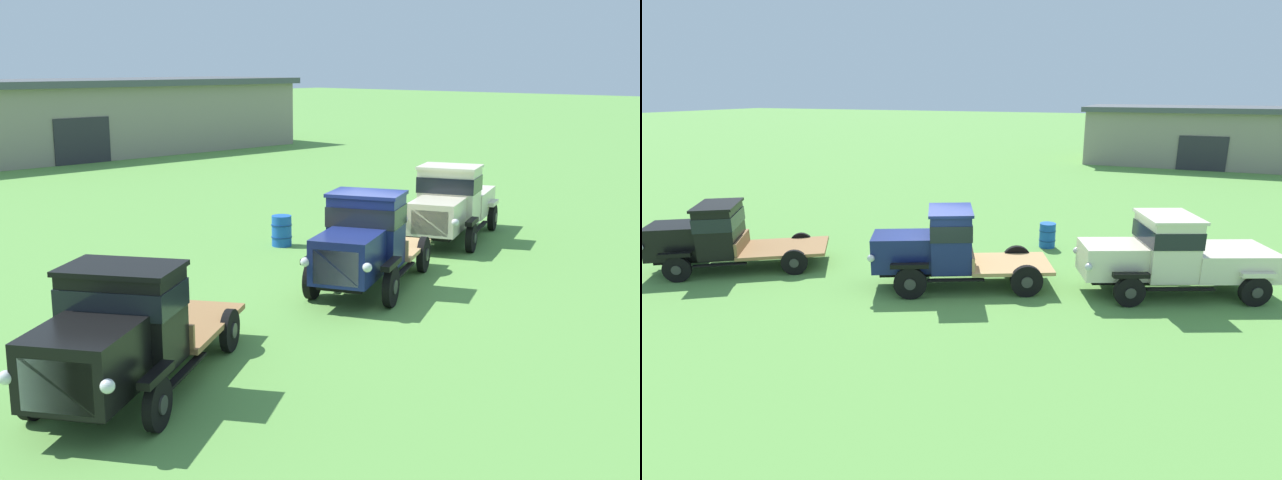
{
  "view_description": "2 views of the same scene",
  "coord_description": "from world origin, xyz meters",
  "views": [
    {
      "loc": [
        -13.11,
        -11.59,
        5.1
      ],
      "look_at": [
        0.23,
        1.54,
        1.0
      ],
      "focal_mm": 45.0,
      "sensor_mm": 36.0,
      "label": 1
    },
    {
      "loc": [
        5.77,
        -12.16,
        5.43
      ],
      "look_at": [
        0.23,
        1.54,
        1.0
      ],
      "focal_mm": 28.0,
      "sensor_mm": 36.0,
      "label": 2
    }
  ],
  "objects": [
    {
      "name": "vintage_truck_midrow_center",
      "position": [
        6.31,
        2.07,
        1.12
      ],
      "size": [
        5.43,
        3.54,
        2.24
      ],
      "color": "black",
      "rests_on": "ground"
    },
    {
      "name": "vintage_truck_second_in_line",
      "position": [
        0.2,
        0.13,
        1.18
      ],
      "size": [
        5.32,
        3.64,
        2.28
      ],
      "color": "black",
      "rests_on": "ground"
    },
    {
      "name": "vintage_truck_foreground_near",
      "position": [
        -6.95,
        -1.22,
        1.09
      ],
      "size": [
        5.41,
        4.38,
        2.11
      ],
      "color": "black",
      "rests_on": "ground"
    },
    {
      "name": "ground_plane",
      "position": [
        0.0,
        0.0,
        0.0
      ],
      "size": [
        240.0,
        240.0,
        0.0
      ],
      "primitive_type": "plane",
      "color": "#5B9342"
    },
    {
      "name": "oil_drum_beside_row",
      "position": [
        2.16,
        4.98,
        0.44
      ],
      "size": [
        0.6,
        0.6,
        0.88
      ],
      "color": "#1951B2",
      "rests_on": "ground"
    },
    {
      "name": "farm_shed",
      "position": [
        11.71,
        30.84,
        2.17
      ],
      "size": [
        24.09,
        8.7,
        4.29
      ],
      "color": "gray",
      "rests_on": "ground"
    }
  ]
}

